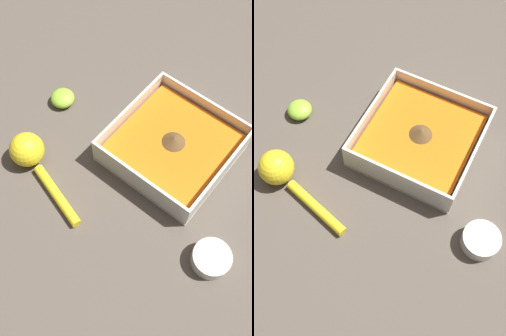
% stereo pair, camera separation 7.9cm
% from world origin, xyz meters
% --- Properties ---
extents(ground_plane, '(4.00, 4.00, 0.00)m').
position_xyz_m(ground_plane, '(0.00, 0.00, 0.00)').
color(ground_plane, brown).
extents(square_dish, '(0.25, 0.25, 0.07)m').
position_xyz_m(square_dish, '(-0.02, 0.01, 0.03)').
color(square_dish, silver).
rests_on(square_dish, ground_plane).
extents(spice_bowl, '(0.08, 0.08, 0.03)m').
position_xyz_m(spice_bowl, '(0.18, -0.14, 0.02)').
color(spice_bowl, silver).
rests_on(spice_bowl, ground_plane).
extents(lemon_squeezer, '(0.23, 0.10, 0.08)m').
position_xyz_m(lemon_squeezer, '(-0.24, -0.20, 0.03)').
color(lemon_squeezer, yellow).
rests_on(lemon_squeezer, ground_plane).
extents(lemon_half, '(0.06, 0.06, 0.03)m').
position_xyz_m(lemon_half, '(-0.31, -0.04, 0.02)').
color(lemon_half, '#93CC38').
rests_on(lemon_half, ground_plane).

